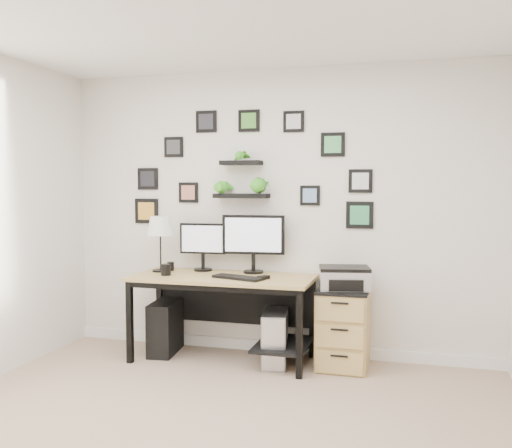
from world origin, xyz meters
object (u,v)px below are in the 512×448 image
(mug, at_px, (166,270))
(printer, at_px, (344,278))
(pc_tower_grey, at_px, (275,338))
(file_cabinet, at_px, (343,328))
(desk, at_px, (228,289))
(monitor_left, at_px, (203,243))
(pc_tower_black, at_px, (165,327))
(monitor_right, at_px, (253,239))
(table_lamp, at_px, (160,227))

(mug, bearing_deg, printer, 7.08)
(pc_tower_grey, relative_size, file_cabinet, 0.73)
(desk, distance_m, monitor_left, 0.53)
(monitor_left, bearing_deg, pc_tower_black, -149.78)
(desk, distance_m, printer, 1.03)
(monitor_right, distance_m, printer, 0.90)
(desk, xyz_separation_m, monitor_left, (-0.31, 0.20, 0.38))
(mug, xyz_separation_m, file_cabinet, (1.55, 0.19, -0.46))
(pc_tower_grey, bearing_deg, desk, 176.10)
(mug, bearing_deg, desk, 14.33)
(mug, relative_size, pc_tower_black, 0.21)
(monitor_right, bearing_deg, file_cabinet, -9.38)
(monitor_left, height_order, printer, monitor_left)
(pc_tower_black, bearing_deg, monitor_right, 5.62)
(monitor_right, bearing_deg, monitor_left, 179.45)
(printer, bearing_deg, desk, -176.80)
(desk, distance_m, file_cabinet, 1.06)
(file_cabinet, bearing_deg, pc_tower_black, -178.78)
(desk, bearing_deg, pc_tower_black, 177.83)
(desk, distance_m, mug, 0.57)
(mug, height_order, file_cabinet, mug)
(desk, relative_size, monitor_left, 3.61)
(monitor_right, relative_size, pc_tower_black, 1.19)
(pc_tower_black, distance_m, printer, 1.72)
(pc_tower_black, height_order, printer, printer)
(mug, relative_size, pc_tower_grey, 0.20)
(monitor_right, distance_m, file_cabinet, 1.12)
(desk, xyz_separation_m, pc_tower_black, (-0.62, 0.02, -0.39))
(pc_tower_grey, xyz_separation_m, file_cabinet, (0.58, 0.09, 0.11))
(table_lamp, distance_m, mug, 0.43)
(monitor_left, xyz_separation_m, mug, (-0.22, -0.34, -0.21))
(mug, xyz_separation_m, pc_tower_grey, (0.97, 0.11, -0.57))
(desk, height_order, monitor_right, monitor_right)
(monitor_right, bearing_deg, pc_tower_grey, -41.09)
(printer, bearing_deg, file_cabinet, 166.83)
(monitor_left, relative_size, pc_tower_grey, 0.90)
(monitor_left, height_order, monitor_right, monitor_right)
(monitor_left, distance_m, pc_tower_black, 0.85)
(file_cabinet, bearing_deg, monitor_right, 170.62)
(pc_tower_black, relative_size, file_cabinet, 0.71)
(monitor_left, height_order, mug, monitor_left)
(desk, relative_size, pc_tower_black, 3.35)
(file_cabinet, distance_m, printer, 0.43)
(monitor_right, bearing_deg, desk, -132.51)
(desk, height_order, table_lamp, table_lamp)
(desk, distance_m, pc_tower_grey, 0.59)
(monitor_right, bearing_deg, mug, -154.96)
(desk, distance_m, table_lamp, 0.86)
(printer, bearing_deg, pc_tower_grey, -171.47)
(monitor_left, height_order, table_lamp, table_lamp)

